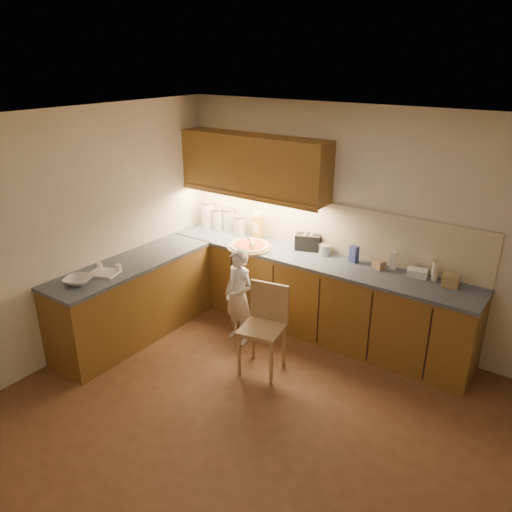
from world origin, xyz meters
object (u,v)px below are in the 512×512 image
at_px(pizza_on_board, 249,246).
at_px(wooden_chair, 265,322).
at_px(child, 239,296).
at_px(toaster, 308,242).
at_px(oil_jug, 258,226).

height_order(pizza_on_board, wooden_chair, pizza_on_board).
height_order(pizza_on_board, child, pizza_on_board).
bearing_deg(pizza_on_board, toaster, 31.33).
relative_size(wooden_chair, toaster, 2.81).
relative_size(pizza_on_board, wooden_chair, 0.59).
height_order(pizza_on_board, toaster, pizza_on_board).
distance_m(oil_jug, toaster, 0.72).
distance_m(wooden_chair, oil_jug, 1.55).
height_order(child, toaster, same).
xyz_separation_m(oil_jug, toaster, (0.72, 0.01, -0.06)).
bearing_deg(child, pizza_on_board, 125.35).
bearing_deg(toaster, child, -131.67).
distance_m(pizza_on_board, toaster, 0.70).
bearing_deg(wooden_chair, oil_jug, 116.94).
distance_m(child, toaster, 1.06).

